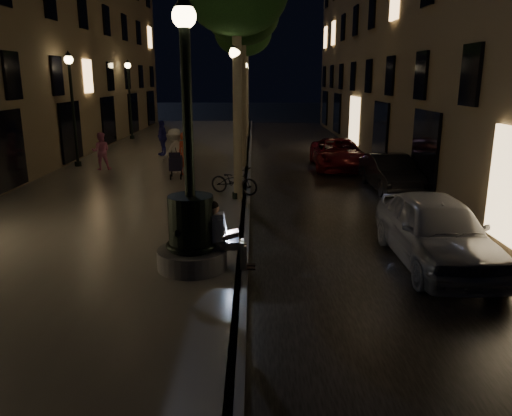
{
  "coord_description": "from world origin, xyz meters",
  "views": [
    {
      "loc": [
        0.24,
        -7.49,
        3.94
      ],
      "look_at": [
        0.29,
        3.0,
        1.19
      ],
      "focal_mm": 35.0,
      "sensor_mm": 36.0,
      "label": 1
    }
  ],
  "objects_px": {
    "lamp_curb_b": "(242,93)",
    "car_third": "(338,154)",
    "pedestrian_pink": "(101,151)",
    "seated_man_laptop": "(222,233)",
    "lamp_curb_c": "(245,89)",
    "tree_third": "(243,34)",
    "lamp_curb_d": "(246,87)",
    "lamp_left_c": "(129,89)",
    "stroller": "(176,163)",
    "lamp_curb_a": "(236,101)",
    "car_front": "(436,230)",
    "pedestrian_white": "(175,151)",
    "pedestrian_blue": "(162,138)",
    "tree_second": "(243,16)",
    "bicycle": "(234,181)",
    "tree_far": "(246,37)",
    "lamp_left_b": "(72,95)",
    "car_second": "(390,173)",
    "pedestrian_red": "(185,153)",
    "fountain_lamppost": "(191,220)"
  },
  "relations": [
    {
      "from": "pedestrian_pink",
      "to": "pedestrian_red",
      "type": "bearing_deg",
      "value": 151.94
    },
    {
      "from": "fountain_lamppost",
      "to": "stroller",
      "type": "xyz_separation_m",
      "value": [
        -1.73,
        9.29,
        -0.44
      ]
    },
    {
      "from": "lamp_curb_b",
      "to": "pedestrian_white",
      "type": "xyz_separation_m",
      "value": [
        -2.61,
        -3.53,
        -2.15
      ]
    },
    {
      "from": "tree_second",
      "to": "bicycle",
      "type": "relative_size",
      "value": 4.39
    },
    {
      "from": "pedestrian_white",
      "to": "lamp_curb_b",
      "type": "bearing_deg",
      "value": -174.19
    },
    {
      "from": "tree_third",
      "to": "pedestrian_pink",
      "type": "xyz_separation_m",
      "value": [
        -5.8,
        -6.85,
        -5.16
      ]
    },
    {
      "from": "car_third",
      "to": "pedestrian_pink",
      "type": "bearing_deg",
      "value": -171.33
    },
    {
      "from": "lamp_left_b",
      "to": "pedestrian_pink",
      "type": "bearing_deg",
      "value": -33.03
    },
    {
      "from": "lamp_curb_a",
      "to": "car_second",
      "type": "relative_size",
      "value": 1.25
    },
    {
      "from": "lamp_left_c",
      "to": "pedestrian_blue",
      "type": "distance_m",
      "value": 7.83
    },
    {
      "from": "stroller",
      "to": "lamp_curb_c",
      "type": "bearing_deg",
      "value": 74.16
    },
    {
      "from": "lamp_curb_a",
      "to": "car_front",
      "type": "bearing_deg",
      "value": -49.67
    },
    {
      "from": "tree_second",
      "to": "lamp_left_b",
      "type": "height_order",
      "value": "tree_second"
    },
    {
      "from": "pedestrian_red",
      "to": "lamp_curb_d",
      "type": "bearing_deg",
      "value": 50.02
    },
    {
      "from": "tree_far",
      "to": "lamp_curb_b",
      "type": "bearing_deg",
      "value": -90.46
    },
    {
      "from": "lamp_curb_d",
      "to": "lamp_left_c",
      "type": "height_order",
      "value": "same"
    },
    {
      "from": "car_front",
      "to": "car_third",
      "type": "bearing_deg",
      "value": 90.32
    },
    {
      "from": "lamp_curb_b",
      "to": "car_third",
      "type": "xyz_separation_m",
      "value": [
        4.3,
        -1.53,
        -2.58
      ]
    },
    {
      "from": "pedestrian_pink",
      "to": "car_third",
      "type": "bearing_deg",
      "value": 175.21
    },
    {
      "from": "lamp_left_c",
      "to": "lamp_curb_d",
      "type": "bearing_deg",
      "value": 48.41
    },
    {
      "from": "car_second",
      "to": "seated_man_laptop",
      "type": "bearing_deg",
      "value": -126.95
    },
    {
      "from": "lamp_curb_b",
      "to": "pedestrian_red",
      "type": "xyz_separation_m",
      "value": [
        -2.17,
        -3.88,
        -2.21
      ]
    },
    {
      "from": "lamp_curb_d",
      "to": "car_third",
      "type": "bearing_deg",
      "value": -76.22
    },
    {
      "from": "stroller",
      "to": "pedestrian_red",
      "type": "distance_m",
      "value": 0.9
    },
    {
      "from": "seated_man_laptop",
      "to": "fountain_lamppost",
      "type": "bearing_deg",
      "value": 180.0
    },
    {
      "from": "lamp_curb_b",
      "to": "bicycle",
      "type": "relative_size",
      "value": 2.85
    },
    {
      "from": "tree_second",
      "to": "lamp_curb_b",
      "type": "relative_size",
      "value": 1.54
    },
    {
      "from": "lamp_curb_c",
      "to": "lamp_curb_d",
      "type": "relative_size",
      "value": 1.0
    },
    {
      "from": "pedestrian_white",
      "to": "pedestrian_blue",
      "type": "height_order",
      "value": "pedestrian_white"
    },
    {
      "from": "car_second",
      "to": "fountain_lamppost",
      "type": "bearing_deg",
      "value": -129.81
    },
    {
      "from": "stroller",
      "to": "pedestrian_pink",
      "type": "height_order",
      "value": "pedestrian_pink"
    },
    {
      "from": "lamp_left_c",
      "to": "lamp_curb_c",
      "type": "bearing_deg",
      "value": 0.0
    },
    {
      "from": "lamp_curb_c",
      "to": "stroller",
      "type": "height_order",
      "value": "lamp_curb_c"
    },
    {
      "from": "tree_third",
      "to": "lamp_curb_d",
      "type": "distance_m",
      "value": 12.35
    },
    {
      "from": "tree_second",
      "to": "lamp_curb_c",
      "type": "bearing_deg",
      "value": 90.57
    },
    {
      "from": "stroller",
      "to": "car_third",
      "type": "xyz_separation_m",
      "value": [
        6.73,
        3.17,
        -0.12
      ]
    },
    {
      "from": "lamp_left_b",
      "to": "lamp_left_c",
      "type": "xyz_separation_m",
      "value": [
        0.0,
        10.0,
        0.0
      ]
    },
    {
      "from": "pedestrian_pink",
      "to": "seated_man_laptop",
      "type": "bearing_deg",
      "value": 104.92
    },
    {
      "from": "pedestrian_pink",
      "to": "lamp_curb_c",
      "type": "bearing_deg",
      "value": -130.32
    },
    {
      "from": "tree_third",
      "to": "lamp_left_c",
      "type": "bearing_deg",
      "value": 150.6
    },
    {
      "from": "car_second",
      "to": "pedestrian_pink",
      "type": "distance_m",
      "value": 11.66
    },
    {
      "from": "tree_far",
      "to": "lamp_curb_c",
      "type": "relative_size",
      "value": 1.56
    },
    {
      "from": "pedestrian_blue",
      "to": "bicycle",
      "type": "relative_size",
      "value": 1.02
    },
    {
      "from": "car_second",
      "to": "pedestrian_white",
      "type": "xyz_separation_m",
      "value": [
        -8.04,
        2.42,
        0.45
      ]
    },
    {
      "from": "car_second",
      "to": "pedestrian_pink",
      "type": "height_order",
      "value": "pedestrian_pink"
    },
    {
      "from": "lamp_curb_c",
      "to": "pedestrian_pink",
      "type": "xyz_separation_m",
      "value": [
        -5.8,
        -10.85,
        -2.26
      ]
    },
    {
      "from": "pedestrian_pink",
      "to": "stroller",
      "type": "bearing_deg",
      "value": 138.93
    },
    {
      "from": "car_front",
      "to": "pedestrian_white",
      "type": "relative_size",
      "value": 2.51
    },
    {
      "from": "stroller",
      "to": "car_second",
      "type": "distance_m",
      "value": 7.96
    },
    {
      "from": "tree_third",
      "to": "bicycle",
      "type": "bearing_deg",
      "value": -90.5
    }
  ]
}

